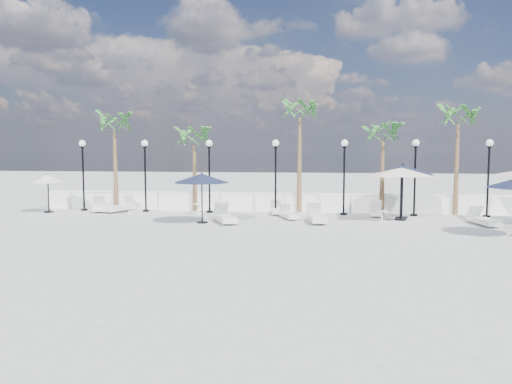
# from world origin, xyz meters

# --- Properties ---
(ground) EXTENTS (100.00, 100.00, 0.00)m
(ground) POSITION_xyz_m (0.00, 0.00, 0.00)
(ground) COLOR #969692
(ground) RESTS_ON ground
(balustrade) EXTENTS (26.00, 0.30, 1.01)m
(balustrade) POSITION_xyz_m (0.00, 7.50, 0.47)
(balustrade) COLOR white
(balustrade) RESTS_ON ground
(lamppost_0) EXTENTS (0.36, 0.36, 3.84)m
(lamppost_0) POSITION_xyz_m (-10.50, 6.50, 2.49)
(lamppost_0) COLOR black
(lamppost_0) RESTS_ON ground
(lamppost_1) EXTENTS (0.36, 0.36, 3.84)m
(lamppost_1) POSITION_xyz_m (-7.00, 6.50, 2.49)
(lamppost_1) COLOR black
(lamppost_1) RESTS_ON ground
(lamppost_2) EXTENTS (0.36, 0.36, 3.84)m
(lamppost_2) POSITION_xyz_m (-3.50, 6.50, 2.49)
(lamppost_2) COLOR black
(lamppost_2) RESTS_ON ground
(lamppost_3) EXTENTS (0.36, 0.36, 3.84)m
(lamppost_3) POSITION_xyz_m (0.00, 6.50, 2.49)
(lamppost_3) COLOR black
(lamppost_3) RESTS_ON ground
(lamppost_4) EXTENTS (0.36, 0.36, 3.84)m
(lamppost_4) POSITION_xyz_m (3.50, 6.50, 2.49)
(lamppost_4) COLOR black
(lamppost_4) RESTS_ON ground
(lamppost_5) EXTENTS (0.36, 0.36, 3.84)m
(lamppost_5) POSITION_xyz_m (7.00, 6.50, 2.49)
(lamppost_5) COLOR black
(lamppost_5) RESTS_ON ground
(lamppost_6) EXTENTS (0.36, 0.36, 3.84)m
(lamppost_6) POSITION_xyz_m (10.50, 6.50, 2.49)
(lamppost_6) COLOR black
(lamppost_6) RESTS_ON ground
(palm_0) EXTENTS (2.60, 2.60, 5.50)m
(palm_0) POSITION_xyz_m (-9.00, 7.30, 4.53)
(palm_0) COLOR brown
(palm_0) RESTS_ON ground
(palm_1) EXTENTS (2.60, 2.60, 4.70)m
(palm_1) POSITION_xyz_m (-4.50, 7.30, 3.75)
(palm_1) COLOR brown
(palm_1) RESTS_ON ground
(palm_2) EXTENTS (2.60, 2.60, 6.10)m
(palm_2) POSITION_xyz_m (1.20, 7.30, 5.12)
(palm_2) COLOR brown
(palm_2) RESTS_ON ground
(palm_3) EXTENTS (2.60, 2.60, 4.90)m
(palm_3) POSITION_xyz_m (5.50, 7.30, 3.95)
(palm_3) COLOR brown
(palm_3) RESTS_ON ground
(palm_4) EXTENTS (2.60, 2.60, 5.70)m
(palm_4) POSITION_xyz_m (9.20, 7.30, 4.73)
(palm_4) COLOR brown
(palm_4) RESTS_ON ground
(lounger_0) EXTENTS (1.28, 2.16, 0.77)m
(lounger_0) POSITION_xyz_m (-8.33, 6.22, 0.26)
(lounger_0) COLOR white
(lounger_0) RESTS_ON ground
(lounger_1) EXTENTS (1.34, 2.07, 0.74)m
(lounger_1) POSITION_xyz_m (-9.54, 6.22, 0.25)
(lounger_1) COLOR white
(lounger_1) RESTS_ON ground
(lounger_2) EXTENTS (1.47, 2.19, 0.79)m
(lounger_2) POSITION_xyz_m (-2.01, 2.98, 0.26)
(lounger_2) COLOR white
(lounger_2) RESTS_ON ground
(lounger_3) EXTENTS (0.81, 1.77, 0.64)m
(lounger_3) POSITION_xyz_m (0.09, 6.22, 0.21)
(lounger_3) COLOR white
(lounger_3) RESTS_ON ground
(lounger_4) EXTENTS (0.72, 1.78, 0.65)m
(lounger_4) POSITION_xyz_m (5.11, 6.22, 0.22)
(lounger_4) COLOR white
(lounger_4) RESTS_ON ground
(lounger_5) EXTENTS (1.09, 1.74, 0.62)m
(lounger_5) POSITION_xyz_m (0.80, 4.66, 0.21)
(lounger_5) COLOR white
(lounger_5) RESTS_ON ground
(lounger_6) EXTENTS (1.03, 2.22, 0.80)m
(lounger_6) POSITION_xyz_m (2.14, 3.58, 0.27)
(lounger_6) COLOR white
(lounger_6) RESTS_ON ground
(lounger_7) EXTENTS (1.04, 2.10, 0.76)m
(lounger_7) POSITION_xyz_m (9.46, 3.66, 0.25)
(lounger_7) COLOR white
(lounger_7) RESTS_ON ground
(side_table_0) EXTENTS (0.50, 0.50, 0.48)m
(side_table_0) POSITION_xyz_m (-7.52, 5.45, 0.29)
(side_table_0) COLOR white
(side_table_0) RESTS_ON ground
(side_table_1) EXTENTS (0.55, 0.55, 0.54)m
(side_table_1) POSITION_xyz_m (-3.96, 5.83, 0.32)
(side_table_1) COLOR white
(side_table_1) RESTS_ON ground
(side_table_2) EXTENTS (0.52, 0.52, 0.51)m
(side_table_2) POSITION_xyz_m (5.17, 4.37, 0.31)
(side_table_2) COLOR white
(side_table_2) RESTS_ON ground
(parasol_navy_left) EXTENTS (2.61, 2.61, 2.31)m
(parasol_navy_left) POSITION_xyz_m (-3.05, 2.87, 2.03)
(parasol_navy_left) COLOR black
(parasol_navy_left) RESTS_ON ground
(parasol_navy_mid) EXTENTS (2.97, 2.97, 2.66)m
(parasol_navy_mid) POSITION_xyz_m (6.27, 5.67, 2.34)
(parasol_navy_mid) COLOR black
(parasol_navy_mid) RESTS_ON ground
(parasol_cream_sq_a) EXTENTS (5.43, 5.43, 2.67)m
(parasol_cream_sq_a) POSITION_xyz_m (6.08, 4.92, 2.47)
(parasol_cream_sq_a) COLOR black
(parasol_cream_sq_a) RESTS_ON ground
(parasol_cream_small) EXTENTS (1.69, 1.69, 2.07)m
(parasol_cream_small) POSITION_xyz_m (-12.00, 5.53, 1.77)
(parasol_cream_small) COLOR black
(parasol_cream_small) RESTS_ON ground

